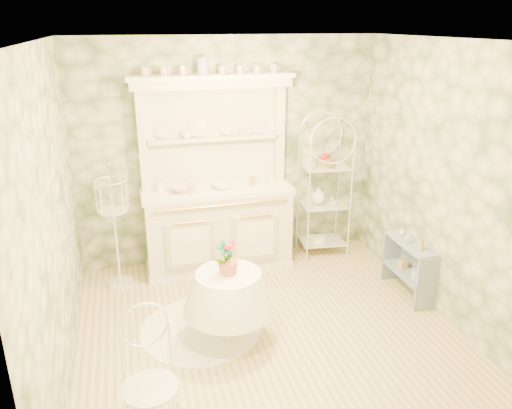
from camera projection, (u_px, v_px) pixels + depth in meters
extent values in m
plane|color=#D3BF85|center=(269.00, 333.00, 4.83)|extent=(3.60, 3.60, 0.00)
plane|color=white|center=(272.00, 40.00, 3.90)|extent=(3.60, 3.60, 0.00)
plane|color=beige|center=(52.00, 222.00, 3.93)|extent=(3.60, 3.60, 0.00)
plane|color=beige|center=(450.00, 186.00, 4.80)|extent=(3.60, 3.60, 0.00)
plane|color=beige|center=(228.00, 153.00, 6.00)|extent=(3.60, 3.60, 0.00)
plane|color=beige|center=(363.00, 311.00, 2.73)|extent=(3.60, 3.60, 0.00)
cube|color=#ECE6CB|center=(217.00, 177.00, 5.77)|extent=(1.87, 0.61, 2.29)
cube|color=white|center=(324.00, 189.00, 6.25)|extent=(0.58, 0.44, 1.73)
cube|color=#7D8FA8|center=(409.00, 267.00, 5.43)|extent=(0.28, 0.75, 0.64)
cylinder|color=white|center=(229.00, 312.00, 4.61)|extent=(0.61, 0.61, 0.62)
cube|color=white|center=(149.00, 383.00, 3.45)|extent=(0.51, 0.51, 0.98)
cube|color=white|center=(115.00, 228.00, 5.47)|extent=(0.37, 0.37, 1.41)
cylinder|color=olive|center=(216.00, 294.00, 5.32)|extent=(0.37, 0.37, 0.22)
cylinder|color=white|center=(201.00, 329.00, 4.88)|extent=(1.49, 1.49, 0.01)
imported|color=white|center=(182.00, 191.00, 5.70)|extent=(0.33, 0.33, 0.07)
imported|color=white|center=(222.00, 188.00, 5.80)|extent=(0.28, 0.28, 0.07)
imported|color=white|center=(187.00, 136.00, 5.68)|extent=(0.14, 0.14, 0.09)
imported|color=white|center=(243.00, 133.00, 5.84)|extent=(0.10, 0.10, 0.08)
imported|color=#3F7238|center=(225.00, 261.00, 4.40)|extent=(0.20, 0.17, 0.33)
imported|color=tan|center=(421.00, 244.00, 5.14)|extent=(0.06, 0.06, 0.15)
imported|color=#A8B8D6|center=(408.00, 239.00, 5.33)|extent=(0.06, 0.06, 0.10)
imported|color=silver|center=(402.00, 233.00, 5.50)|extent=(0.09, 0.09, 0.09)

